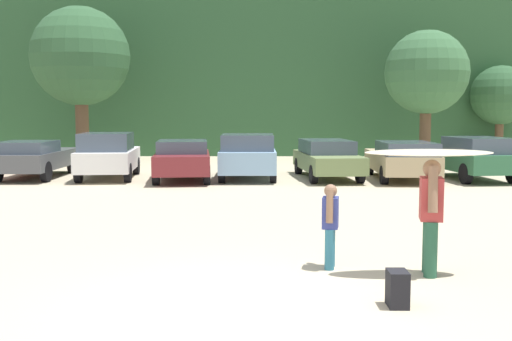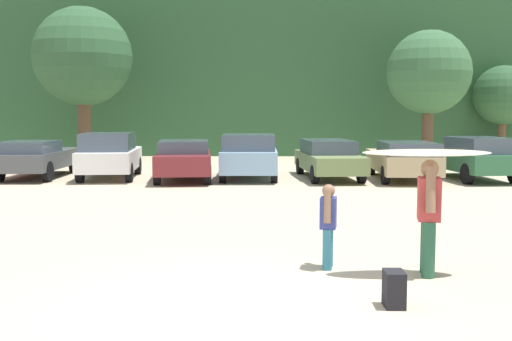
{
  "view_description": "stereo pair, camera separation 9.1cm",
  "coord_description": "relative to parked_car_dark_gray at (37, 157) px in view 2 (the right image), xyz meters",
  "views": [
    {
      "loc": [
        0.29,
        -7.37,
        2.41
      ],
      "look_at": [
        0.18,
        7.15,
        1.0
      ],
      "focal_mm": 43.22,
      "sensor_mm": 36.0,
      "label": 1
    },
    {
      "loc": [
        0.38,
        -7.37,
        2.41
      ],
      "look_at": [
        0.18,
        7.15,
        1.0
      ],
      "focal_mm": 43.22,
      "sensor_mm": 36.0,
      "label": 2
    }
  ],
  "objects": [
    {
      "name": "ground_plane",
      "position": [
        7.85,
        -14.66,
        -0.74
      ],
      "size": [
        120.0,
        120.0,
        0.0
      ],
      "primitive_type": "plane",
      "color": "#C1B293"
    },
    {
      "name": "hillside_ridge",
      "position": [
        7.85,
        16.74,
        3.57
      ],
      "size": [
        108.0,
        12.0,
        8.62
      ],
      "primitive_type": "cube",
      "color": "#2D5633",
      "rests_on": "ground_plane"
    },
    {
      "name": "tree_far_left",
      "position": [
        -0.26,
        6.88,
        4.16
      ],
      "size": [
        4.58,
        4.58,
        7.23
      ],
      "color": "brown",
      "rests_on": "ground_plane"
    },
    {
      "name": "tree_center_left",
      "position": [
        15.91,
        7.16,
        3.44
      ],
      "size": [
        3.92,
        3.92,
        6.18
      ],
      "color": "brown",
      "rests_on": "ground_plane"
    },
    {
      "name": "tree_center",
      "position": [
        20.45,
        9.87,
        2.45
      ],
      "size": [
        3.03,
        3.03,
        4.74
      ],
      "color": "brown",
      "rests_on": "ground_plane"
    },
    {
      "name": "parked_car_dark_gray",
      "position": [
        0.0,
        0.0,
        0.0
      ],
      "size": [
        1.93,
        4.69,
        1.36
      ],
      "rotation": [
        0.0,
        0.0,
        1.58
      ],
      "color": "#4C4F54",
      "rests_on": "ground_plane"
    },
    {
      "name": "parked_car_white",
      "position": [
        2.71,
        -0.26,
        0.11
      ],
      "size": [
        2.19,
        4.21,
        1.65
      ],
      "rotation": [
        0.0,
        0.0,
        1.67
      ],
      "color": "white",
      "rests_on": "ground_plane"
    },
    {
      "name": "parked_car_maroon",
      "position": [
        5.41,
        -0.7,
        0.01
      ],
      "size": [
        2.23,
        4.24,
        1.38
      ],
      "rotation": [
        0.0,
        0.0,
        1.67
      ],
      "color": "maroon",
      "rests_on": "ground_plane"
    },
    {
      "name": "parked_car_sky_blue",
      "position": [
        7.68,
        -0.26,
        0.09
      ],
      "size": [
        1.98,
        4.22,
        1.6
      ],
      "rotation": [
        0.0,
        0.0,
        1.58
      ],
      "color": "#84ADD1",
      "rests_on": "ground_plane"
    },
    {
      "name": "parked_car_olive_green",
      "position": [
        10.52,
        0.02,
        -0.0
      ],
      "size": [
        2.22,
        4.93,
        1.37
      ],
      "rotation": [
        0.0,
        0.0,
        1.67
      ],
      "color": "#6B7F4C",
      "rests_on": "ground_plane"
    },
    {
      "name": "parked_car_tan",
      "position": [
        13.05,
        -0.62,
        0.0
      ],
      "size": [
        1.96,
        4.72,
        1.37
      ],
      "rotation": [
        0.0,
        0.0,
        1.55
      ],
      "color": "tan",
      "rests_on": "ground_plane"
    },
    {
      "name": "parked_car_forest_green",
      "position": [
        15.58,
        -0.48,
        0.07
      ],
      "size": [
        2.3,
        4.48,
        1.51
      ],
      "rotation": [
        0.0,
        0.0,
        1.68
      ],
      "color": "#2D6642",
      "rests_on": "ground_plane"
    },
    {
      "name": "person_adult",
      "position": [
        10.63,
        -13.11,
        0.22
      ],
      "size": [
        0.38,
        0.72,
        1.71
      ],
      "rotation": [
        0.0,
        0.0,
        2.96
      ],
      "color": "#26593F",
      "rests_on": "ground_plane"
    },
    {
      "name": "person_child",
      "position": [
        9.21,
        -12.73,
        -0.01
      ],
      "size": [
        0.29,
        0.55,
        1.3
      ],
      "rotation": [
        0.0,
        0.0,
        2.96
      ],
      "color": "teal",
      "rests_on": "ground_plane"
    },
    {
      "name": "surfboard_cream",
      "position": [
        10.56,
        -13.17,
        1.07
      ],
      "size": [
        1.87,
        0.54,
        0.12
      ],
      "rotation": [
        0.0,
        0.0,
        3.15
      ],
      "color": "beige"
    },
    {
      "name": "backpack_dropped",
      "position": [
        9.83,
        -14.61,
        -0.52
      ],
      "size": [
        0.24,
        0.34,
        0.45
      ],
      "color": "black",
      "rests_on": "ground_plane"
    }
  ]
}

